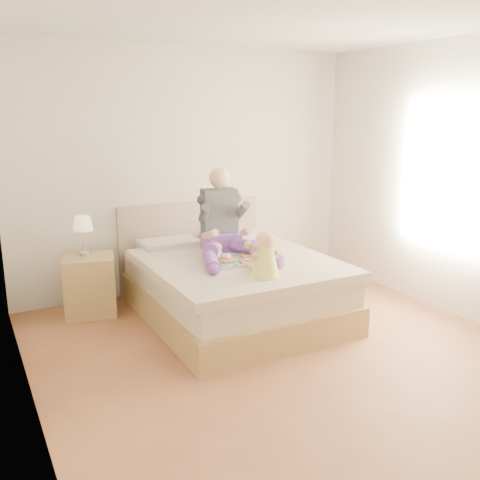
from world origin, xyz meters
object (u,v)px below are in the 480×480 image
tray (237,259)px  baby (265,258)px  adult (225,228)px  nightstand (90,285)px  bed (230,283)px

tray → baby: (0.02, -0.49, 0.14)m
adult → baby: adult is taller
nightstand → adult: 1.47m
adult → baby: bearing=-83.6°
tray → baby: baby is taller
adult → tray: (-0.06, -0.38, -0.22)m
tray → baby: bearing=-83.4°
nightstand → tray: (1.18, -0.92, 0.34)m
bed → baby: size_ratio=5.31×
bed → tray: size_ratio=4.25×
nightstand → adult: (1.25, -0.54, 0.56)m
bed → nightstand: bearing=152.8°
bed → nightstand: (-1.25, 0.64, -0.02)m
tray → nightstand: bearing=146.8°
adult → tray: bearing=-90.0°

